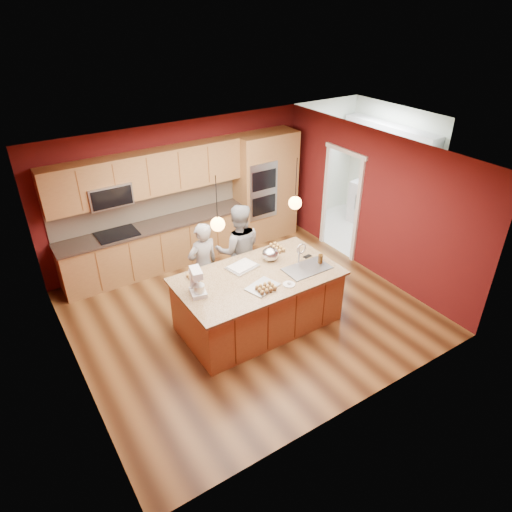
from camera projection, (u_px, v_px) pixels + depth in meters
floor at (247, 312)px, 7.80m from camera, size 5.50×5.50×0.00m
ceiling at (245, 159)px, 6.44m from camera, size 5.50×5.50×0.00m
wall_back at (179, 191)px, 8.93m from camera, size 5.50×0.00×5.50m
wall_front at (359, 329)px, 5.31m from camera, size 5.50×0.00×5.50m
wall_left at (64, 299)px, 5.83m from camera, size 0.00×5.00×5.00m
wall_right at (372, 204)px, 8.41m from camera, size 0.00×5.00×5.00m
cabinet_run at (153, 221)px, 8.62m from camera, size 3.74×0.64×2.30m
oven_column at (265, 187)px, 9.68m from camera, size 1.30×0.62×2.30m
doorway_trim at (341, 204)px, 9.13m from camera, size 0.08×1.11×2.20m
laundry_room at (389, 142)px, 9.73m from camera, size 2.60×2.70×2.70m
pendant_left at (218, 224)px, 6.22m from camera, size 0.20×0.20×0.80m
pendant_right at (295, 203)px, 6.84m from camera, size 0.20×0.20×0.80m
island at (259, 299)px, 7.31m from camera, size 2.54×1.42×1.32m
person_left at (203, 265)px, 7.63m from camera, size 0.61×0.44×1.56m
person_right at (239, 250)px, 7.92m from camera, size 1.01×0.92×1.71m
stand_mixer at (197, 284)px, 6.56m from camera, size 0.27×0.34×0.41m
sheet_cake at (242, 267)px, 7.25m from camera, size 0.53×0.44×0.05m
cooling_rack at (262, 287)px, 6.78m from camera, size 0.54×0.45×0.02m
mixing_bowl at (270, 254)px, 7.42m from camera, size 0.27×0.27×0.23m
plate at (289, 284)px, 6.84m from camera, size 0.19×0.19×0.01m
tumbler at (320, 259)px, 7.35m from camera, size 0.08×0.08×0.16m
phone at (307, 256)px, 7.57m from camera, size 0.15×0.10×0.01m
cupcakes_left at (193, 278)px, 6.95m from camera, size 0.14×0.28×0.06m
cupcakes_rack at (266, 288)px, 6.69m from camera, size 0.30×0.23×0.07m
cupcakes_right at (277, 247)px, 7.76m from camera, size 0.16×0.33×0.07m
washer at (383, 211)px, 10.19m from camera, size 0.74×0.75×0.98m
dryer at (366, 202)px, 10.63m from camera, size 0.71×0.72×0.98m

